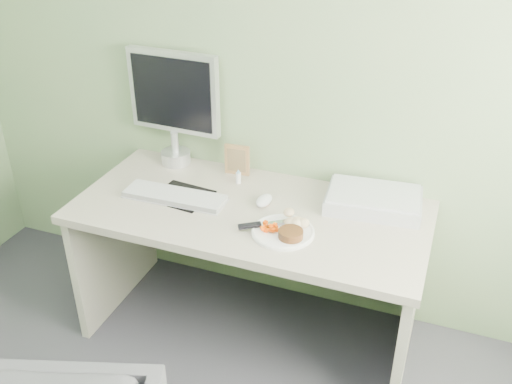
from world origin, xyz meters
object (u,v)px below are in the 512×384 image
at_px(plate, 283,232).
at_px(monitor, 174,102).
at_px(desk, 250,242).
at_px(scanner, 373,201).

bearing_deg(plate, monitor, 148.09).
bearing_deg(desk, plate, -34.26).
xyz_separation_m(desk, monitor, (-0.53, 0.32, 0.51)).
relative_size(scanner, monitor, 0.72).
xyz_separation_m(scanner, monitor, (-1.05, 0.11, 0.30)).
height_order(plate, scanner, scanner).
distance_m(plate, monitor, 0.92).
bearing_deg(monitor, plate, -29.55).
height_order(desk, monitor, monitor).
bearing_deg(scanner, plate, -137.28).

